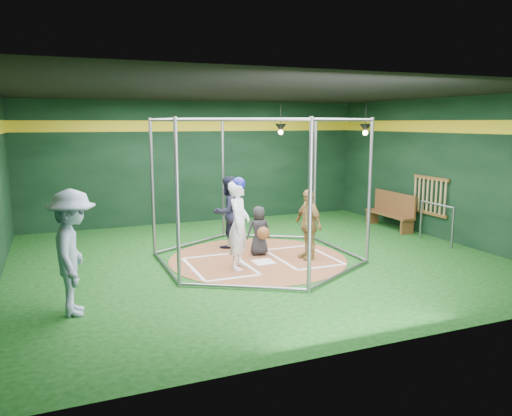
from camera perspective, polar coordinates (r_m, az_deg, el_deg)
name	(u,v)px	position (r m, az deg, el deg)	size (l,w,h in m)	color
room_shell	(258,178)	(10.45, 0.19, 3.46)	(10.10, 9.10, 3.53)	#0D390D
clay_disc	(258,259)	(10.77, 0.20, -5.83)	(3.80, 3.80, 0.01)	brown
home_plate	(263,262)	(10.50, 0.83, -6.17)	(0.43, 0.43, 0.01)	white
batter_box_left	(219,266)	(10.23, -4.22, -6.64)	(1.17, 1.77, 0.01)	white
batter_box_right	(302,257)	(10.94, 5.33, -5.57)	(1.17, 1.77, 0.01)	white
batting_cage	(258,190)	(10.47, 0.21, 2.07)	(4.05, 4.67, 3.00)	gray
bat_rack	(430,196)	(13.50, 19.24, 1.34)	(0.07, 1.25, 0.98)	brown
pendant_lamp_near	(281,128)	(14.56, 2.84, 9.13)	(0.34, 0.34, 0.90)	black
pendant_lamp_far	(365,128)	(14.06, 12.40, 8.89)	(0.34, 0.34, 0.90)	black
batter_figure	(239,224)	(9.87, -1.97, -1.80)	(0.71, 0.77, 1.84)	white
visitor_leopard	(308,224)	(10.68, 5.98, -1.84)	(0.88, 0.37, 1.50)	tan
catcher_figure	(259,231)	(10.94, 0.38, -2.63)	(0.56, 0.59, 1.08)	black
umpire	(228,212)	(11.59, -3.20, -0.47)	(0.81, 0.63, 1.67)	black
bystander_blue	(73,253)	(8.04, -20.17, -4.82)	(1.24, 0.72, 1.93)	#90A7BF
dugout_bench	(392,210)	(14.25, 15.24, -0.23)	(0.40, 1.72, 1.01)	brown
steel_railing	(437,217)	(12.80, 19.94, -0.94)	(0.05, 1.13, 0.98)	gray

